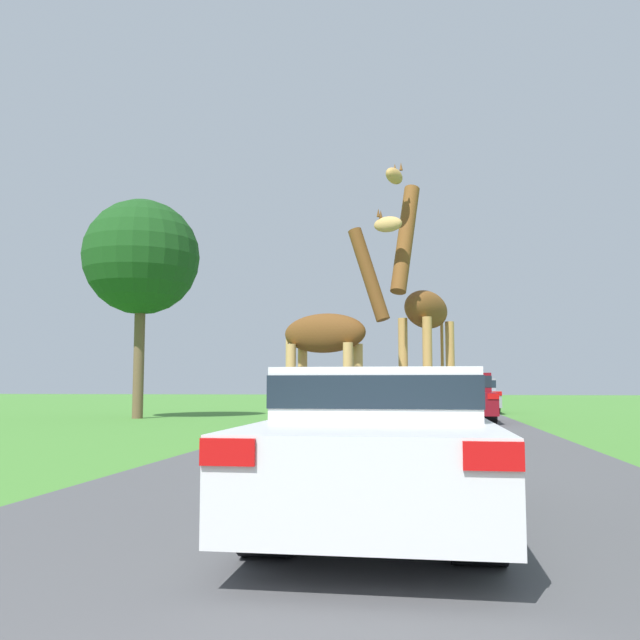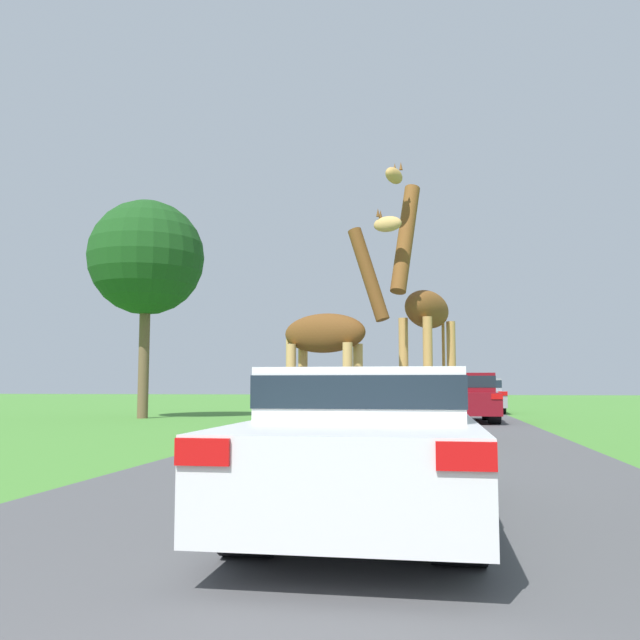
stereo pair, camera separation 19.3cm
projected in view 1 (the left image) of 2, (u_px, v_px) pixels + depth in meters
The scene contains 8 objects.
road at pixel (412, 411), 29.75m from camera, with size 6.88×120.00×0.00m.
giraffe_near_road at pixel (331, 339), 13.15m from camera, with size 2.49×1.12×4.49m.
giraffe_companion at pixel (423, 315), 13.94m from camera, with size 1.44×2.58×5.48m.
car_lead_maroon at pixel (382, 438), 5.82m from camera, with size 1.72×4.60×1.27m.
car_queue_right at pixel (472, 395), 28.16m from camera, with size 1.97×4.31×1.40m.
car_queue_left at pixel (463, 396), 21.19m from camera, with size 1.78×4.07×1.50m.
car_far_ahead at pixel (351, 392), 30.39m from camera, with size 1.74×4.62×1.52m.
tree_centre_back at pixel (141, 258), 23.63m from camera, with size 4.02×4.02×7.60m.
Camera 1 is at (0.48, -0.26, 1.14)m, focal length 38.00 mm.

